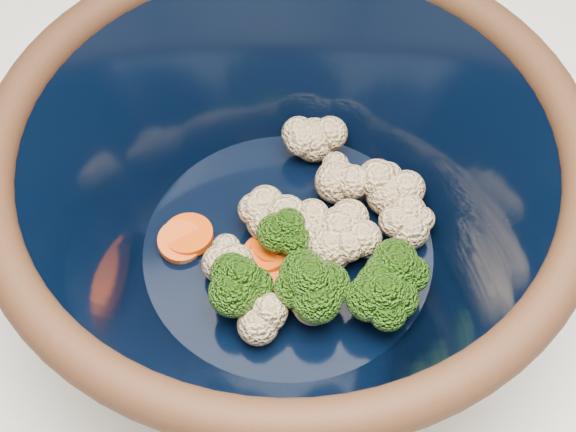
{
  "coord_description": "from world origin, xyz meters",
  "views": [
    {
      "loc": [
        -0.16,
        -0.25,
        1.38
      ],
      "look_at": [
        -0.11,
        0.03,
        0.97
      ],
      "focal_mm": 50.0,
      "sensor_mm": 36.0,
      "label": 1
    }
  ],
  "objects": [
    {
      "name": "mixing_bowl",
      "position": [
        -0.11,
        0.03,
        0.98
      ],
      "size": [
        0.37,
        0.37,
        0.15
      ],
      "rotation": [
        0.0,
        0.0,
        -0.12
      ],
      "color": "black",
      "rests_on": "counter"
    },
    {
      "name": "vegetable_pile",
      "position": [
        -0.1,
        0.02,
        0.95
      ],
      "size": [
        0.18,
        0.17,
        0.05
      ],
      "color": "#608442",
      "rests_on": "mixing_bowl"
    }
  ]
}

